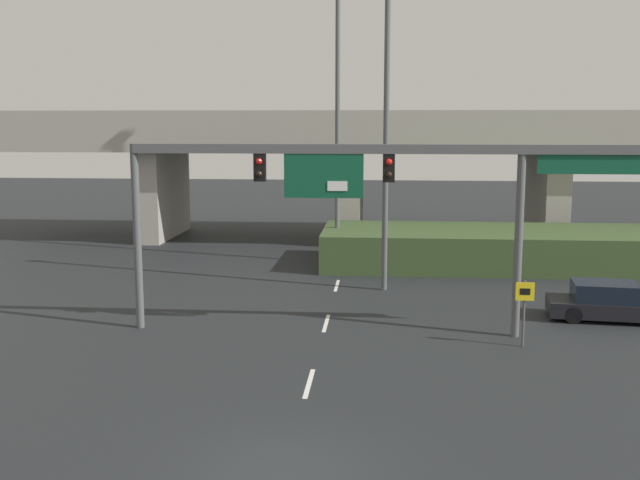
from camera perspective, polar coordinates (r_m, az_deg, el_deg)
The scene contains 9 objects.
ground_plane at distance 16.60m, azimuth -2.69°, elevation -16.99°, with size 160.00×160.00×0.00m, color black.
lane_markings at distance 30.55m, azimuth 0.92°, elevation -4.78°, with size 0.14×21.53×0.01m.
signal_gantry at distance 25.38m, azimuth 3.34°, elevation 4.55°, with size 17.21×0.44×6.53m.
speed_limit_sign at distance 25.20m, azimuth 15.30°, elevation -4.71°, with size 0.60×0.11×2.21m.
highway_light_pole_near at distance 32.14m, azimuth 5.07°, elevation 9.01°, with size 0.70×0.36×13.86m.
highway_light_pole_far at distance 38.35m, azimuth 1.35°, elevation 10.61°, with size 0.70×0.36×15.96m.
overpass_bridge at distance 46.60m, azimuth 2.35°, elevation 6.81°, with size 42.08×9.28×7.92m.
grass_embankment at distance 39.07m, azimuth 13.51°, elevation -0.61°, with size 17.92×6.26×1.86m.
parked_sedan_near_right at distance 29.81m, azimuth 21.03°, elevation -4.46°, with size 4.54×2.32×1.40m.
Camera 1 is at (1.99, -14.79, 7.27)m, focal length 42.00 mm.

